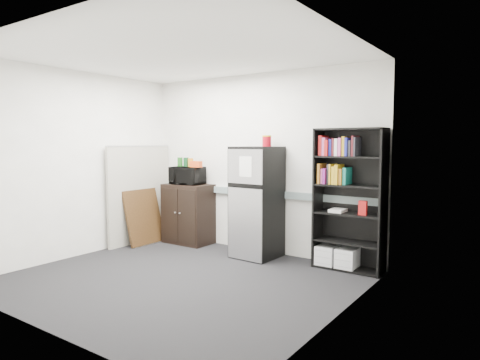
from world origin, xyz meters
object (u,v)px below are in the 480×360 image
Objects in this scene: microwave at (187,176)px; cubicle_partition at (140,194)px; refrigerator at (257,202)px; cabinet at (188,214)px; bookshelf at (348,196)px.

cubicle_partition is at bearing -156.47° from microwave.
refrigerator reaches higher than microwave.
cubicle_partition is 1.65× the size of cabinet.
microwave is (0.00, -0.02, 0.63)m from cabinet.
microwave reaches higher than cabinet.
microwave is at bearing 30.19° from cubicle_partition.
refrigerator reaches higher than cabinet.
refrigerator is at bearing -3.28° from cabinet.
cabinet is 1.43m from refrigerator.
bookshelf is at bearing 1.39° from cabinet.
refrigerator is (1.40, -0.06, -0.32)m from microwave.
refrigerator is at bearing -173.68° from bookshelf.
bookshelf is 3.55× the size of microwave.
cubicle_partition reaches higher than refrigerator.
cubicle_partition is at bearing -148.84° from cabinet.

